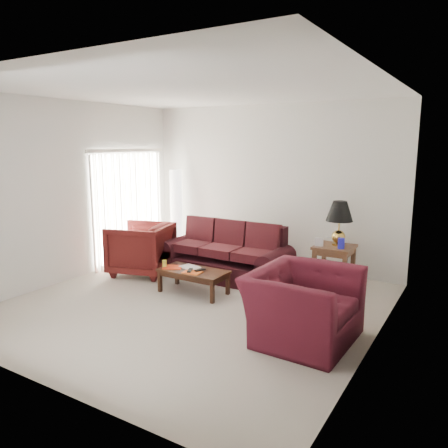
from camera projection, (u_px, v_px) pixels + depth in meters
name	position (u px, v px, depth m)	size (l,w,h in m)	color
floor	(194.00, 304.00, 6.31)	(5.00, 5.00, 0.00)	beige
blinds	(129.00, 207.00, 8.44)	(0.10, 2.00, 2.16)	silver
sofa	(225.00, 252.00, 7.48)	(2.26, 0.97, 0.92)	black
throw_pillow	(208.00, 227.00, 8.36)	(0.39, 0.11, 0.39)	black
end_table	(334.00, 265.00, 7.14)	(0.60, 0.60, 0.66)	#4A3019
table_lamp	(339.00, 223.00, 7.05)	(0.43, 0.43, 0.72)	gold
clock	(319.00, 242.00, 7.04)	(0.13, 0.05, 0.13)	#AEAEB2
blue_canister	(341.00, 243.00, 6.87)	(0.10, 0.10, 0.17)	#1B1CB2
picture_frame	(330.00, 237.00, 7.32)	(0.13, 0.02, 0.16)	#BABBBE
floor_lamp	(176.00, 212.00, 9.00)	(0.29, 0.29, 1.79)	silver
armchair_left	(141.00, 249.00, 7.73)	(0.97, 1.00, 0.91)	#451110
armchair_right	(303.00, 305.00, 5.14)	(1.28, 1.12, 0.84)	#400E19
coffee_table	(194.00, 282.00, 6.76)	(1.06, 0.53, 0.37)	black
magazine_red	(173.00, 267.00, 6.85)	(0.29, 0.22, 0.02)	red
magazine_white	(190.00, 267.00, 6.85)	(0.30, 0.22, 0.02)	white
magazine_orange	(192.00, 272.00, 6.58)	(0.27, 0.20, 0.02)	orange
remote_a	(190.00, 270.00, 6.61)	(0.05, 0.19, 0.02)	black
remote_b	(200.00, 270.00, 6.64)	(0.05, 0.18, 0.02)	black
yellow_glass	(165.00, 264.00, 6.85)	(0.07, 0.07, 0.12)	gold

